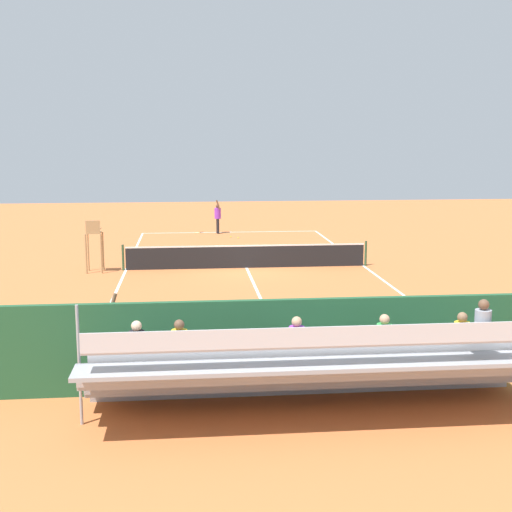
# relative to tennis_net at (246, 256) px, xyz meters

# --- Properties ---
(ground_plane) EXTENTS (60.00, 60.00, 0.00)m
(ground_plane) POSITION_rel_tennis_net_xyz_m (0.00, 0.00, -0.50)
(ground_plane) COLOR #C66B38
(court_line_markings) EXTENTS (10.10, 22.20, 0.01)m
(court_line_markings) POSITION_rel_tennis_net_xyz_m (0.00, -0.04, -0.50)
(court_line_markings) COLOR white
(court_line_markings) RESTS_ON ground
(tennis_net) EXTENTS (10.30, 0.10, 1.07)m
(tennis_net) POSITION_rel_tennis_net_xyz_m (0.00, 0.00, 0.00)
(tennis_net) COLOR black
(tennis_net) RESTS_ON ground
(backdrop_wall) EXTENTS (18.00, 0.16, 2.00)m
(backdrop_wall) POSITION_rel_tennis_net_xyz_m (0.00, 14.00, 0.50)
(backdrop_wall) COLOR #235633
(backdrop_wall) RESTS_ON ground
(bleacher_stand) EXTENTS (9.06, 2.40, 2.48)m
(bleacher_stand) POSITION_rel_tennis_net_xyz_m (0.04, 15.34, 0.45)
(bleacher_stand) COLOR #9EA0A5
(bleacher_stand) RESTS_ON ground
(umpire_chair) EXTENTS (0.67, 0.67, 2.14)m
(umpire_chair) POSITION_rel_tennis_net_xyz_m (6.20, 0.32, 0.81)
(umpire_chair) COLOR #A88456
(umpire_chair) RESTS_ON ground
(courtside_bench) EXTENTS (1.80, 0.40, 0.93)m
(courtside_bench) POSITION_rel_tennis_net_xyz_m (-2.59, 13.27, 0.06)
(courtside_bench) COLOR #9E754C
(courtside_bench) RESTS_ON ground
(equipment_bag) EXTENTS (0.90, 0.36, 0.36)m
(equipment_bag) POSITION_rel_tennis_net_xyz_m (-0.78, 13.40, -0.32)
(equipment_bag) COLOR black
(equipment_bag) RESTS_ON ground
(tennis_player) EXTENTS (0.39, 0.54, 1.93)m
(tennis_player) POSITION_rel_tennis_net_xyz_m (0.73, -10.56, 0.51)
(tennis_player) COLOR black
(tennis_player) RESTS_ON ground
(tennis_racket) EXTENTS (0.56, 0.45, 0.03)m
(tennis_racket) POSITION_rel_tennis_net_xyz_m (1.88, -10.89, -0.49)
(tennis_racket) COLOR black
(tennis_racket) RESTS_ON ground
(tennis_ball_near) EXTENTS (0.07, 0.07, 0.07)m
(tennis_ball_near) POSITION_rel_tennis_net_xyz_m (0.09, -8.98, -0.47)
(tennis_ball_near) COLOR #CCDB33
(tennis_ball_near) RESTS_ON ground
(tennis_ball_far) EXTENTS (0.07, 0.07, 0.07)m
(tennis_ball_far) POSITION_rel_tennis_net_xyz_m (-0.28, -8.50, -0.47)
(tennis_ball_far) COLOR #CCDB33
(tennis_ball_far) RESTS_ON ground
(line_judge) EXTENTS (0.37, 0.53, 1.93)m
(line_judge) POSITION_rel_tennis_net_xyz_m (4.16, 12.91, 0.51)
(line_judge) COLOR #232328
(line_judge) RESTS_ON ground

